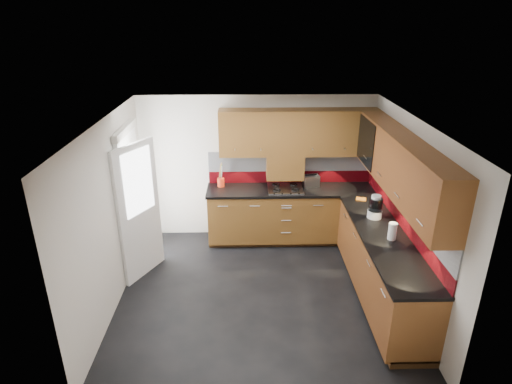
{
  "coord_description": "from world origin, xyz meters",
  "views": [
    {
      "loc": [
        -0.18,
        -4.89,
        3.57
      ],
      "look_at": [
        -0.04,
        0.65,
        1.24
      ],
      "focal_mm": 30.0,
      "sensor_mm": 36.0,
      "label": 1
    }
  ],
  "objects_px": {
    "gas_hob": "(285,189)",
    "food_processor": "(375,208)",
    "toaster": "(311,181)",
    "utensil_pot": "(221,181)"
  },
  "relations": [
    {
      "from": "utensil_pot",
      "to": "food_processor",
      "type": "relative_size",
      "value": 1.23
    },
    {
      "from": "toaster",
      "to": "food_processor",
      "type": "relative_size",
      "value": 0.85
    },
    {
      "from": "food_processor",
      "to": "toaster",
      "type": "bearing_deg",
      "value": 120.77
    },
    {
      "from": "gas_hob",
      "to": "food_processor",
      "type": "bearing_deg",
      "value": -42.44
    },
    {
      "from": "gas_hob",
      "to": "utensil_pot",
      "type": "height_order",
      "value": "utensil_pot"
    },
    {
      "from": "toaster",
      "to": "food_processor",
      "type": "xyz_separation_m",
      "value": [
        0.72,
        -1.2,
        0.06
      ]
    },
    {
      "from": "utensil_pot",
      "to": "toaster",
      "type": "distance_m",
      "value": 1.48
    },
    {
      "from": "gas_hob",
      "to": "food_processor",
      "type": "distance_m",
      "value": 1.56
    },
    {
      "from": "toaster",
      "to": "food_processor",
      "type": "bearing_deg",
      "value": -59.23
    },
    {
      "from": "utensil_pot",
      "to": "gas_hob",
      "type": "bearing_deg",
      "value": -8.72
    }
  ]
}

